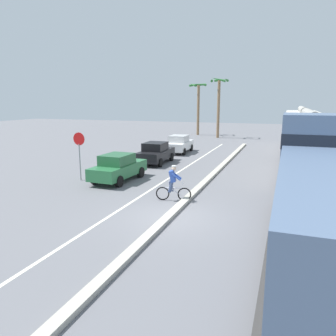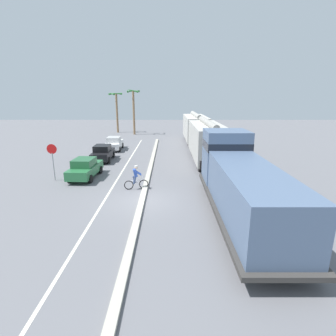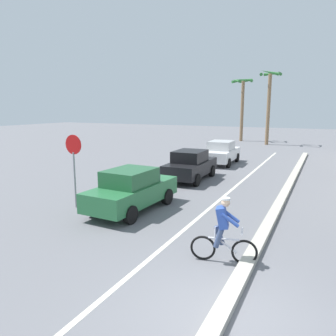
{
  "view_description": "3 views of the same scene",
  "coord_description": "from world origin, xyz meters",
  "px_view_note": "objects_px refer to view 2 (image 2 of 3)",
  "views": [
    {
      "loc": [
        4.3,
        -12.07,
        4.69
      ],
      "look_at": [
        -1.3,
        3.3,
        1.34
      ],
      "focal_mm": 35.0,
      "sensor_mm": 36.0,
      "label": 1
    },
    {
      "loc": [
        1.63,
        -15.38,
        6.34
      ],
      "look_at": [
        1.69,
        1.01,
        1.87
      ],
      "focal_mm": 28.0,
      "sensor_mm": 36.0,
      "label": 2
    },
    {
      "loc": [
        1.54,
        -5.46,
        3.93
      ],
      "look_at": [
        -4.76,
        7.46,
        1.24
      ],
      "focal_mm": 35.0,
      "sensor_mm": 36.0,
      "label": 3
    }
  ],
  "objects_px": {
    "parked_car_white": "(113,143)",
    "palm_tree_near": "(116,103)",
    "hopper_car_middle": "(194,128)",
    "cyclist": "(135,178)",
    "parked_car_green": "(84,168)",
    "stop_sign": "(51,155)",
    "hopper_car_lead": "(206,141)",
    "locomotive": "(237,182)",
    "parked_car_black": "(102,153)",
    "palm_tree_far": "(133,103)"
  },
  "relations": [
    {
      "from": "parked_car_black",
      "to": "palm_tree_near",
      "type": "bearing_deg",
      "value": 96.59
    },
    {
      "from": "parked_car_white",
      "to": "stop_sign",
      "type": "bearing_deg",
      "value": -100.36
    },
    {
      "from": "palm_tree_near",
      "to": "cyclist",
      "type": "bearing_deg",
      "value": -77.24
    },
    {
      "from": "parked_car_green",
      "to": "stop_sign",
      "type": "distance_m",
      "value": 2.6
    },
    {
      "from": "hopper_car_middle",
      "to": "parked_car_white",
      "type": "bearing_deg",
      "value": -151.69
    },
    {
      "from": "locomotive",
      "to": "parked_car_white",
      "type": "bearing_deg",
      "value": 120.15
    },
    {
      "from": "hopper_car_lead",
      "to": "hopper_car_middle",
      "type": "height_order",
      "value": "same"
    },
    {
      "from": "stop_sign",
      "to": "palm_tree_far",
      "type": "distance_m",
      "value": 26.3
    },
    {
      "from": "parked_car_green",
      "to": "palm_tree_far",
      "type": "distance_m",
      "value": 25.66
    },
    {
      "from": "locomotive",
      "to": "cyclist",
      "type": "bearing_deg",
      "value": 148.01
    },
    {
      "from": "locomotive",
      "to": "cyclist",
      "type": "xyz_separation_m",
      "value": [
        -6.15,
        3.84,
        -0.98
      ]
    },
    {
      "from": "locomotive",
      "to": "parked_car_green",
      "type": "relative_size",
      "value": 2.72
    },
    {
      "from": "cyclist",
      "to": "palm_tree_far",
      "type": "bearing_deg",
      "value": 97.24
    },
    {
      "from": "hopper_car_lead",
      "to": "stop_sign",
      "type": "bearing_deg",
      "value": -153.7
    },
    {
      "from": "parked_car_white",
      "to": "cyclist",
      "type": "relative_size",
      "value": 2.48
    },
    {
      "from": "locomotive",
      "to": "parked_car_white",
      "type": "relative_size",
      "value": 2.73
    },
    {
      "from": "cyclist",
      "to": "palm_tree_far",
      "type": "height_order",
      "value": "palm_tree_far"
    },
    {
      "from": "parked_car_green",
      "to": "hopper_car_lead",
      "type": "bearing_deg",
      "value": 28.16
    },
    {
      "from": "parked_car_white",
      "to": "cyclist",
      "type": "bearing_deg",
      "value": -73.0
    },
    {
      "from": "hopper_car_lead",
      "to": "locomotive",
      "type": "bearing_deg",
      "value": -90.0
    },
    {
      "from": "locomotive",
      "to": "hopper_car_lead",
      "type": "bearing_deg",
      "value": 90.0
    },
    {
      "from": "parked_car_white",
      "to": "hopper_car_lead",
      "type": "bearing_deg",
      "value": -29.47
    },
    {
      "from": "hopper_car_middle",
      "to": "palm_tree_near",
      "type": "bearing_deg",
      "value": 140.65
    },
    {
      "from": "hopper_car_middle",
      "to": "parked_car_white",
      "type": "distance_m",
      "value": 12.0
    },
    {
      "from": "hopper_car_lead",
      "to": "parked_car_black",
      "type": "xyz_separation_m",
      "value": [
        -10.55,
        0.33,
        -1.26
      ]
    },
    {
      "from": "parked_car_white",
      "to": "palm_tree_near",
      "type": "height_order",
      "value": "palm_tree_near"
    },
    {
      "from": "hopper_car_middle",
      "to": "stop_sign",
      "type": "distance_m",
      "value": 21.97
    },
    {
      "from": "parked_car_green",
      "to": "stop_sign",
      "type": "bearing_deg",
      "value": -163.43
    },
    {
      "from": "hopper_car_lead",
      "to": "parked_car_white",
      "type": "relative_size",
      "value": 2.49
    },
    {
      "from": "parked_car_black",
      "to": "hopper_car_lead",
      "type": "bearing_deg",
      "value": -1.78
    },
    {
      "from": "parked_car_green",
      "to": "stop_sign",
      "type": "xyz_separation_m",
      "value": [
        -2.21,
        -0.66,
        1.21
      ]
    },
    {
      "from": "hopper_car_middle",
      "to": "cyclist",
      "type": "height_order",
      "value": "hopper_car_middle"
    },
    {
      "from": "hopper_car_middle",
      "to": "parked_car_black",
      "type": "bearing_deg",
      "value": -133.1
    },
    {
      "from": "locomotive",
      "to": "palm_tree_far",
      "type": "xyz_separation_m",
      "value": [
        -9.7,
        31.78,
        3.45
      ]
    },
    {
      "from": "locomotive",
      "to": "parked_car_black",
      "type": "xyz_separation_m",
      "value": [
        -10.55,
        12.48,
        -0.98
      ]
    },
    {
      "from": "parked_car_black",
      "to": "stop_sign",
      "type": "relative_size",
      "value": 1.47
    },
    {
      "from": "locomotive",
      "to": "stop_sign",
      "type": "height_order",
      "value": "locomotive"
    },
    {
      "from": "hopper_car_lead",
      "to": "stop_sign",
      "type": "height_order",
      "value": "hopper_car_lead"
    },
    {
      "from": "parked_car_black",
      "to": "parked_car_white",
      "type": "distance_m",
      "value": 5.61
    },
    {
      "from": "hopper_car_middle",
      "to": "palm_tree_near",
      "type": "relative_size",
      "value": 1.47
    },
    {
      "from": "cyclist",
      "to": "stop_sign",
      "type": "height_order",
      "value": "stop_sign"
    },
    {
      "from": "parked_car_green",
      "to": "palm_tree_far",
      "type": "bearing_deg",
      "value": 88.1
    },
    {
      "from": "parked_car_black",
      "to": "cyclist",
      "type": "height_order",
      "value": "cyclist"
    },
    {
      "from": "stop_sign",
      "to": "palm_tree_near",
      "type": "distance_m",
      "value": 28.81
    },
    {
      "from": "hopper_car_lead",
      "to": "hopper_car_middle",
      "type": "distance_m",
      "value": 11.6
    },
    {
      "from": "hopper_car_lead",
      "to": "stop_sign",
      "type": "xyz_separation_m",
      "value": [
        -12.75,
        -6.3,
        -0.05
      ]
    },
    {
      "from": "cyclist",
      "to": "palm_tree_near",
      "type": "bearing_deg",
      "value": 102.76
    },
    {
      "from": "hopper_car_lead",
      "to": "parked_car_black",
      "type": "relative_size",
      "value": 2.5
    },
    {
      "from": "locomotive",
      "to": "parked_car_black",
      "type": "distance_m",
      "value": 16.37
    },
    {
      "from": "hopper_car_middle",
      "to": "parked_car_green",
      "type": "relative_size",
      "value": 2.48
    }
  ]
}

